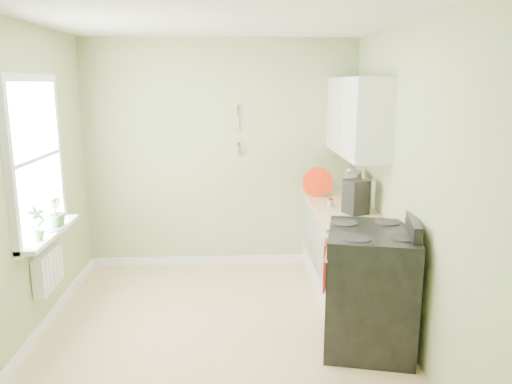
{
  "coord_description": "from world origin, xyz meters",
  "views": [
    {
      "loc": [
        0.13,
        -4.07,
        2.19
      ],
      "look_at": [
        0.35,
        0.55,
        1.18
      ],
      "focal_mm": 35.0,
      "sensor_mm": 36.0,
      "label": 1
    }
  ],
  "objects_px": {
    "stove": "(370,287)",
    "stand_mixer": "(353,189)",
    "kettle": "(310,186)",
    "coffee_maker": "(356,198)"
  },
  "relations": [
    {
      "from": "stove",
      "to": "stand_mixer",
      "type": "xyz_separation_m",
      "value": [
        0.14,
        1.32,
        0.56
      ]
    },
    {
      "from": "stove",
      "to": "kettle",
      "type": "relative_size",
      "value": 6.74
    },
    {
      "from": "stand_mixer",
      "to": "kettle",
      "type": "bearing_deg",
      "value": 121.24
    },
    {
      "from": "kettle",
      "to": "stove",
      "type": "bearing_deg",
      "value": -83.22
    },
    {
      "from": "kettle",
      "to": "coffee_maker",
      "type": "height_order",
      "value": "coffee_maker"
    },
    {
      "from": "stand_mixer",
      "to": "kettle",
      "type": "distance_m",
      "value": 0.72
    },
    {
      "from": "stove",
      "to": "stand_mixer",
      "type": "bearing_deg",
      "value": 83.94
    },
    {
      "from": "kettle",
      "to": "coffee_maker",
      "type": "distance_m",
      "value": 1.04
    },
    {
      "from": "stove",
      "to": "stand_mixer",
      "type": "relative_size",
      "value": 2.89
    },
    {
      "from": "stove",
      "to": "kettle",
      "type": "height_order",
      "value": "stove"
    }
  ]
}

